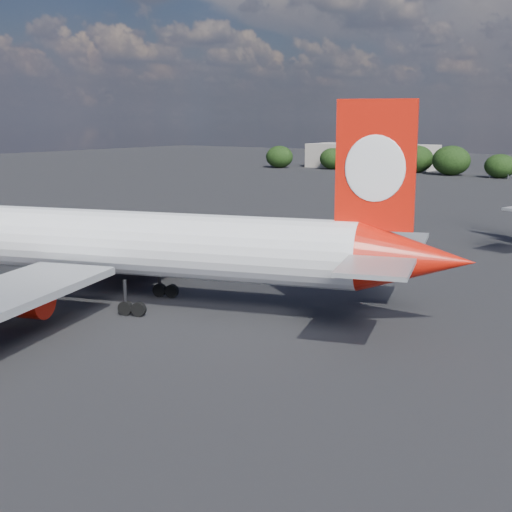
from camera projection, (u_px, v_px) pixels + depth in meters
The scene contains 4 objects.
ground at pixel (367, 245), 94.37m from camera, with size 500.00×500.00×0.00m, color black.
qantas_airliner at pixel (138, 245), 63.32m from camera, with size 54.27×52.09×18.09m.
terminal_building at pixel (372, 156), 236.17m from camera, with size 42.00×16.00×8.00m.
highway_sign at pixel (499, 167), 196.79m from camera, with size 6.00×0.30×4.50m.
Camera 1 is at (41.81, -24.27, 16.67)m, focal length 50.00 mm.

